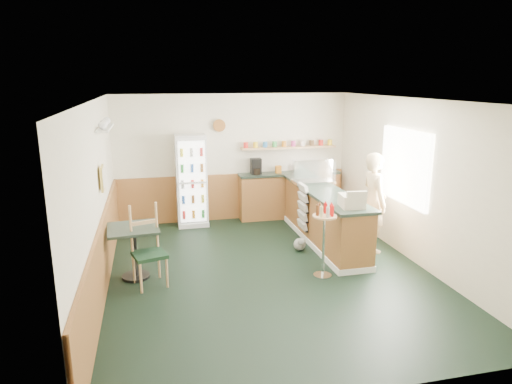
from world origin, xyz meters
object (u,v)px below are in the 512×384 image
object	(u,v)px
condiment_stand	(324,230)
cafe_chair	(149,243)
cash_register	(352,201)
shopkeeper	(374,202)
display_case	(313,172)
cafe_table	(134,242)
drinks_fridge	(192,181)

from	to	relation	value
condiment_stand	cafe_chair	world-z (taller)	cafe_chair
cash_register	shopkeeper	world-z (taller)	shopkeeper
display_case	shopkeeper	world-z (taller)	shopkeeper
cash_register	cafe_chair	size ratio (longest dim) A/B	0.31
cafe_table	drinks_fridge	bearing A→B (deg)	65.66
cash_register	condiment_stand	size ratio (longest dim) A/B	0.32
display_case	cash_register	distance (m)	1.78
cash_register	shopkeeper	bearing A→B (deg)	46.18
display_case	condiment_stand	xyz separation A→B (m)	(-0.56, -2.04, -0.47)
cash_register	shopkeeper	xyz separation A→B (m)	(0.70, 0.59, -0.23)
drinks_fridge	cash_register	xyz separation A→B (m)	(2.28, -2.81, 0.17)
cash_register	cafe_table	size ratio (longest dim) A/B	0.45
display_case	shopkeeper	size ratio (longest dim) A/B	0.45
drinks_fridge	condiment_stand	distance (m)	3.53
display_case	cafe_table	size ratio (longest dim) A/B	0.96
display_case	condiment_stand	world-z (taller)	display_case
cafe_table	cafe_chair	bearing A→B (deg)	-45.39
drinks_fridge	cash_register	size ratio (longest dim) A/B	5.10
cash_register	condiment_stand	world-z (taller)	cash_register
cafe_table	cash_register	bearing A→B (deg)	-5.66
display_case	cafe_chair	bearing A→B (deg)	-152.29
cash_register	cafe_chair	distance (m)	3.21
drinks_fridge	cafe_chair	bearing A→B (deg)	-108.29
condiment_stand	drinks_fridge	bearing A→B (deg)	119.31
cafe_table	condiment_stand	bearing A→B (deg)	-11.96
drinks_fridge	shopkeeper	size ratio (longest dim) A/B	1.07
drinks_fridge	cash_register	distance (m)	3.62
shopkeeper	cafe_chair	distance (m)	3.91
cafe_table	cafe_chair	distance (m)	0.33
cash_register	condiment_stand	bearing A→B (deg)	-148.40
display_case	condiment_stand	bearing A→B (deg)	-105.25
display_case	cafe_table	distance (m)	3.75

